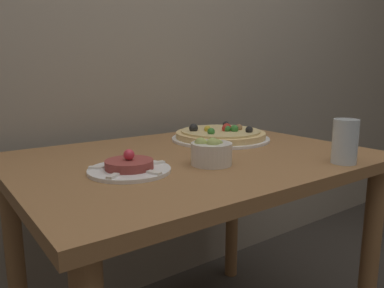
# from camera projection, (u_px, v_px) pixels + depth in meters

# --- Properties ---
(dining_table) EXTENTS (1.10, 0.81, 0.75)m
(dining_table) POSITION_uv_depth(u_px,v_px,m) (194.00, 188.00, 1.22)
(dining_table) COLOR olive
(dining_table) RESTS_ON ground_plane
(pizza_plate) EXTENTS (0.38, 0.38, 0.07)m
(pizza_plate) POSITION_uv_depth(u_px,v_px,m) (221.00, 135.00, 1.44)
(pizza_plate) COLOR white
(pizza_plate) RESTS_ON dining_table
(tartare_plate) EXTENTS (0.22, 0.22, 0.06)m
(tartare_plate) POSITION_uv_depth(u_px,v_px,m) (129.00, 167.00, 0.99)
(tartare_plate) COLOR white
(tartare_plate) RESTS_ON dining_table
(small_bowl) EXTENTS (0.12, 0.12, 0.08)m
(small_bowl) POSITION_uv_depth(u_px,v_px,m) (211.00, 152.00, 1.06)
(small_bowl) COLOR silver
(small_bowl) RESTS_ON dining_table
(drinking_glass) EXTENTS (0.07, 0.07, 0.13)m
(drinking_glass) POSITION_uv_depth(u_px,v_px,m) (345.00, 141.00, 1.07)
(drinking_glass) COLOR silver
(drinking_glass) RESTS_ON dining_table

